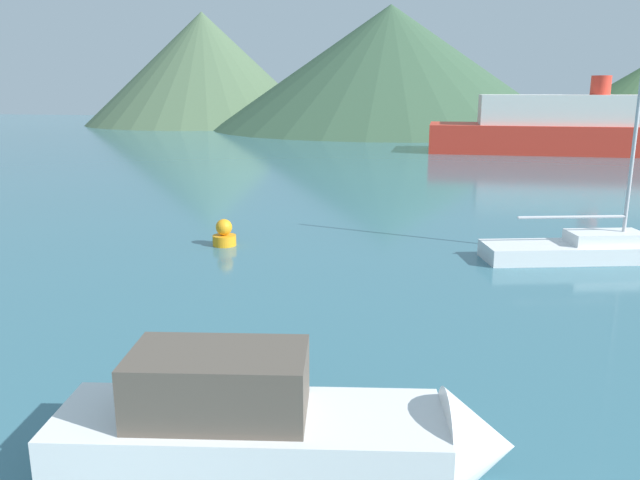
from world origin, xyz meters
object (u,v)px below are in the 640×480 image
at_px(sailboat_inner, 604,248).
at_px(buoy_marker, 224,235).
at_px(motorboat_near, 282,432).
at_px(ferry_distant, 596,128).

bearing_deg(sailboat_inner, buoy_marker, 168.29).
xyz_separation_m(motorboat_near, sailboat_inner, (7.45, 13.53, -0.19)).
bearing_deg(sailboat_inner, ferry_distant, 63.89).
bearing_deg(buoy_marker, ferry_distant, 61.68).
relative_size(sailboat_inner, buoy_marker, 8.92).
height_order(sailboat_inner, ferry_distant, sailboat_inner).
xyz_separation_m(sailboat_inner, buoy_marker, (-13.04, -0.75, 0.00)).
distance_m(motorboat_near, sailboat_inner, 15.45).
bearing_deg(motorboat_near, ferry_distant, 64.48).
relative_size(motorboat_near, buoy_marker, 7.18).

